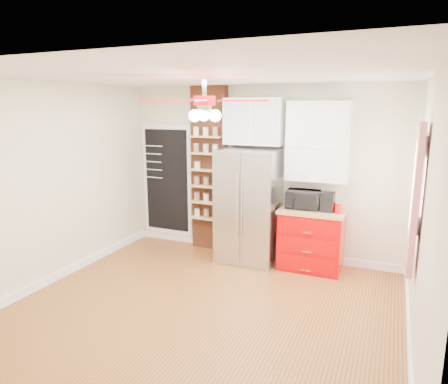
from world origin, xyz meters
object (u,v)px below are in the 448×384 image
at_px(fridge, 249,206).
at_px(pantry_jar_oats, 197,166).
at_px(ceiling_fan, 204,101).
at_px(red_cabinet, 311,239).
at_px(canister_left, 339,208).
at_px(coffee_maker, 328,202).
at_px(toaster_oven, 303,199).

height_order(fridge, pantry_jar_oats, fridge).
bearing_deg(pantry_jar_oats, ceiling_fan, -60.47).
bearing_deg(red_cabinet, canister_left, -11.12).
height_order(red_cabinet, ceiling_fan, ceiling_fan).
xyz_separation_m(coffee_maker, pantry_jar_oats, (-2.13, 0.10, 0.39)).
bearing_deg(ceiling_fan, red_cabinet, 61.29).
height_order(canister_left, pantry_jar_oats, pantry_jar_oats).
bearing_deg(canister_left, red_cabinet, 168.88).
xyz_separation_m(fridge, ceiling_fan, (0.05, -1.63, 1.55)).
relative_size(toaster_oven, pantry_jar_oats, 4.21).
bearing_deg(pantry_jar_oats, red_cabinet, -2.39).
xyz_separation_m(toaster_oven, canister_left, (0.52, -0.09, -0.06)).
bearing_deg(coffee_maker, red_cabinet, 175.51).
height_order(coffee_maker, canister_left, coffee_maker).
xyz_separation_m(toaster_oven, coffee_maker, (0.36, -0.05, 0.01)).
height_order(toaster_oven, canister_left, toaster_oven).
bearing_deg(red_cabinet, fridge, -177.05).
distance_m(ceiling_fan, coffee_maker, 2.44).
bearing_deg(toaster_oven, fridge, -178.91).
relative_size(coffee_maker, canister_left, 1.93).
bearing_deg(red_cabinet, toaster_oven, 171.87).
distance_m(ceiling_fan, pantry_jar_oats, 2.25).
xyz_separation_m(ceiling_fan, toaster_oven, (0.77, 1.70, -1.39)).
relative_size(ceiling_fan, canister_left, 9.59).
relative_size(fridge, ceiling_fan, 1.25).
relative_size(red_cabinet, ceiling_fan, 0.67).
distance_m(red_cabinet, pantry_jar_oats, 2.15).
distance_m(ceiling_fan, canister_left, 2.52).
bearing_deg(fridge, red_cabinet, 2.95).
height_order(toaster_oven, pantry_jar_oats, pantry_jar_oats).
relative_size(fridge, pantry_jar_oats, 15.21).
bearing_deg(canister_left, toaster_oven, 169.74).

